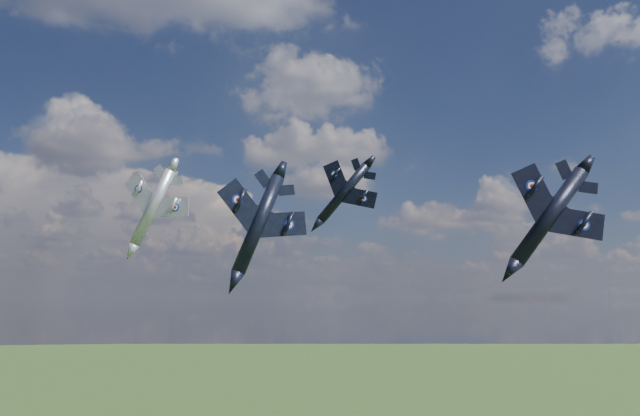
{
  "coord_description": "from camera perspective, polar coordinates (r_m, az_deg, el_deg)",
  "views": [
    {
      "loc": [
        -6.12,
        -56.4,
        73.05
      ],
      "look_at": [
        4.94,
        14.37,
        83.41
      ],
      "focal_mm": 35.0,
      "sensor_mm": 36.0,
      "label": 1
    }
  ],
  "objects": [
    {
      "name": "jet_lead_navy",
      "position": [
        60.77,
        -5.65,
        -1.43
      ],
      "size": [
        13.42,
        16.17,
        6.57
      ],
      "primitive_type": null,
      "rotation": [
        0.0,
        0.39,
        0.23
      ],
      "color": "black"
    },
    {
      "name": "jet_right_navy",
      "position": [
        66.0,
        20.24,
        -0.71
      ],
      "size": [
        13.04,
        17.22,
        9.57
      ],
      "primitive_type": null,
      "rotation": [
        0.0,
        0.66,
        -0.13
      ],
      "color": "black"
    },
    {
      "name": "jet_high_navy",
      "position": [
        91.58,
        2.17,
        1.39
      ],
      "size": [
        14.51,
        17.08,
        9.09
      ],
      "primitive_type": null,
      "rotation": [
        0.0,
        0.72,
        -0.39
      ],
      "color": "black"
    },
    {
      "name": "jet_left_silver",
      "position": [
        78.31,
        -15.04,
        0.09
      ],
      "size": [
        14.34,
        16.44,
        6.91
      ],
      "primitive_type": null,
      "rotation": [
        0.0,
        0.46,
        -0.37
      ],
      "color": "#A4A7AF"
    }
  ]
}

